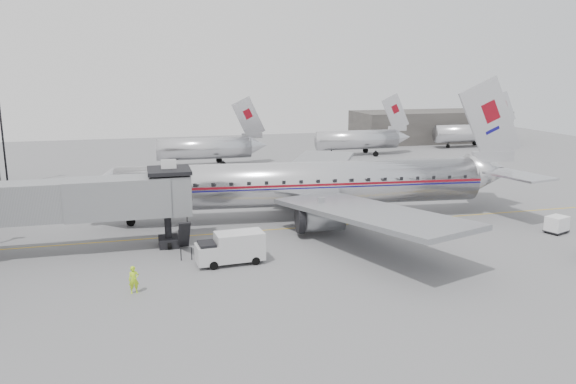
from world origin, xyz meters
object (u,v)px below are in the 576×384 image
at_px(baggage_cart_white, 557,224).
at_px(ramp_worker, 134,280).
at_px(airliner, 311,184).
at_px(service_van, 231,248).

xyz_separation_m(baggage_cart_white, ramp_worker, (-36.11, -4.59, 0.11)).
xyz_separation_m(airliner, service_van, (-9.51, -10.92, -2.20)).
xyz_separation_m(airliner, ramp_worker, (-16.49, -14.92, -2.53)).
height_order(baggage_cart_white, ramp_worker, ramp_worker).
relative_size(service_van, baggage_cart_white, 2.23).
height_order(airliner, baggage_cart_white, airliner).
bearing_deg(baggage_cart_white, ramp_worker, 167.02).
bearing_deg(ramp_worker, airliner, 33.89).
distance_m(service_van, ramp_worker, 8.05).
distance_m(baggage_cart_white, ramp_worker, 36.40).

